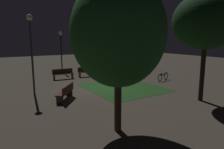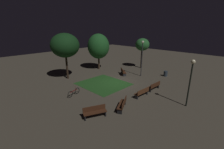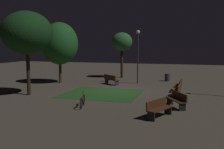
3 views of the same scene
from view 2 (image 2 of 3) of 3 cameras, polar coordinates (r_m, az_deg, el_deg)
ground_plane at (r=18.96m, az=1.86°, el=-3.11°), size 60.00×60.00×0.00m
grass_lawn at (r=18.63m, az=-3.27°, el=-3.49°), size 5.05×5.58×0.01m
bench_by_lamp at (r=15.39m, az=11.29°, el=-6.60°), size 1.83×0.59×0.88m
bench_lawn_edge at (r=17.28m, az=15.61°, el=-4.18°), size 1.82×0.58×0.88m
bench_back_row at (r=13.00m, az=4.02°, el=-11.02°), size 1.81×1.29×0.88m
bench_near_trees at (r=21.99m, az=4.18°, el=1.12°), size 1.50×1.70×0.88m
bench_path_side at (r=12.02m, az=-6.52°, el=-13.66°), size 1.84×1.18×0.88m
tree_tall_center at (r=25.54m, az=11.35°, el=10.88°), size 2.25×2.25×4.92m
tree_near_wall at (r=20.36m, az=-17.28°, el=10.38°), size 3.59×3.59×5.97m
tree_right_canopy at (r=24.51m, az=-5.12°, el=10.50°), size 3.43×3.43×5.68m
lamp_post_near_wall at (r=21.12m, az=11.28°, el=8.03°), size 0.36×0.36×4.93m
lamp_post_path_center at (r=14.13m, az=27.60°, el=-0.17°), size 0.36×0.36×4.18m
trash_bin at (r=22.62m, az=19.51°, el=0.31°), size 0.54×0.54×0.74m
bicycle at (r=15.92m, az=-14.18°, el=-6.50°), size 1.62×0.47×0.93m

